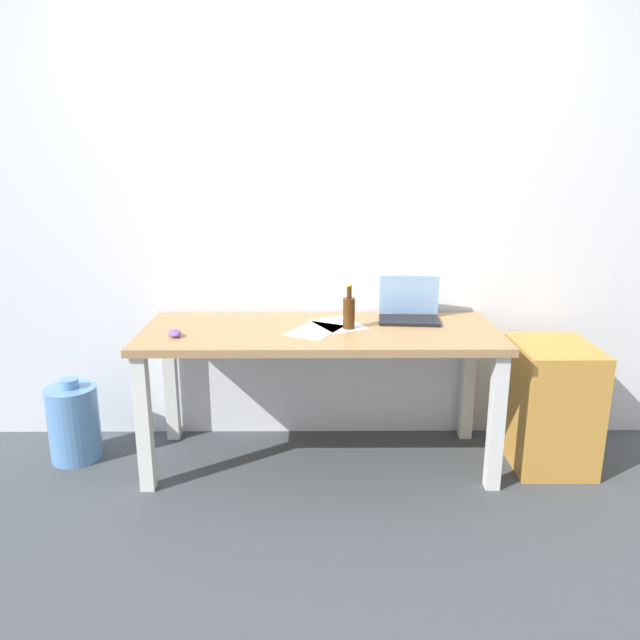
% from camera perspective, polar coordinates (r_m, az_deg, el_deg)
% --- Properties ---
extents(ground_plane, '(8.00, 8.00, 0.00)m').
position_cam_1_polar(ground_plane, '(3.42, 0.00, -13.10)').
color(ground_plane, '#42474C').
extents(back_wall, '(5.20, 0.08, 2.60)m').
position_cam_1_polar(back_wall, '(3.43, -0.04, 9.84)').
color(back_wall, white).
rests_on(back_wall, ground).
extents(desk, '(1.85, 0.69, 0.75)m').
position_cam_1_polar(desk, '(3.16, 0.00, -2.64)').
color(desk, '#A37A4C').
rests_on(desk, ground).
extents(laptop_right, '(0.34, 0.25, 0.24)m').
position_cam_1_polar(laptop_right, '(3.33, 8.41, 0.91)').
color(laptop_right, black).
rests_on(laptop_right, desk).
extents(beer_bottle, '(0.06, 0.06, 0.23)m').
position_cam_1_polar(beer_bottle, '(3.12, 2.75, 0.76)').
color(beer_bottle, '#47280F').
rests_on(beer_bottle, desk).
extents(computer_mouse, '(0.10, 0.12, 0.03)m').
position_cam_1_polar(computer_mouse, '(3.09, -13.55, -1.22)').
color(computer_mouse, '#724799').
rests_on(computer_mouse, desk).
extents(paper_sheet_near_back, '(0.32, 0.36, 0.00)m').
position_cam_1_polar(paper_sheet_near_back, '(3.22, 1.76, -0.43)').
color(paper_sheet_near_back, white).
rests_on(paper_sheet_near_back, desk).
extents(paper_sheet_center, '(0.32, 0.36, 0.00)m').
position_cam_1_polar(paper_sheet_center, '(3.11, -0.47, -0.96)').
color(paper_sheet_center, white).
rests_on(paper_sheet_center, desk).
extents(water_cooler_jug, '(0.27, 0.27, 0.46)m').
position_cam_1_polar(water_cooler_jug, '(3.61, -22.23, -8.96)').
color(water_cooler_jug, '#598CC6').
rests_on(water_cooler_jug, ground).
extents(filing_cabinet, '(0.40, 0.48, 0.67)m').
position_cam_1_polar(filing_cabinet, '(3.49, 20.92, -7.49)').
color(filing_cabinet, '#C68938').
rests_on(filing_cabinet, ground).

